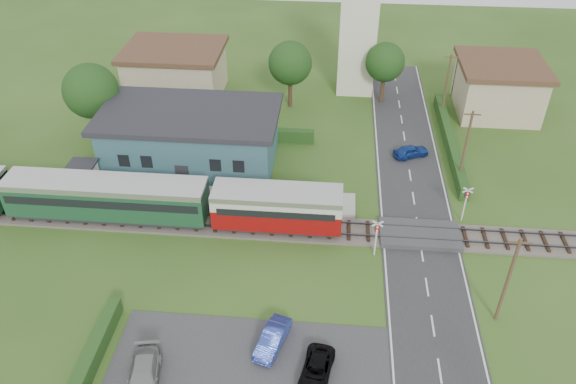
# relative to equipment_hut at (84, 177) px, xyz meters

# --- Properties ---
(ground) EXTENTS (120.00, 120.00, 0.00)m
(ground) POSITION_rel_equipment_hut_xyz_m (18.00, -5.20, -1.75)
(ground) COLOR #2D4C19
(railway_track) EXTENTS (76.00, 3.20, 0.49)m
(railway_track) POSITION_rel_equipment_hut_xyz_m (18.00, -3.20, -1.64)
(railway_track) COLOR #4C443D
(railway_track) RESTS_ON ground
(road) EXTENTS (6.00, 70.00, 0.05)m
(road) POSITION_rel_equipment_hut_xyz_m (28.00, -5.20, -1.72)
(road) COLOR #28282B
(road) RESTS_ON ground
(car_park) EXTENTS (17.00, 9.00, 0.08)m
(car_park) POSITION_rel_equipment_hut_xyz_m (16.50, -17.20, -1.71)
(car_park) COLOR #333335
(car_park) RESTS_ON ground
(crossing_deck) EXTENTS (6.20, 3.40, 0.45)m
(crossing_deck) POSITION_rel_equipment_hut_xyz_m (28.00, -3.20, -1.52)
(crossing_deck) COLOR #333335
(crossing_deck) RESTS_ON ground
(platform) EXTENTS (30.00, 3.00, 0.45)m
(platform) POSITION_rel_equipment_hut_xyz_m (8.00, 0.00, -1.52)
(platform) COLOR gray
(platform) RESTS_ON ground
(equipment_hut) EXTENTS (2.30, 2.30, 2.55)m
(equipment_hut) POSITION_rel_equipment_hut_xyz_m (0.00, 0.00, 0.00)
(equipment_hut) COLOR beige
(equipment_hut) RESTS_ON platform
(station_building) EXTENTS (16.00, 9.00, 5.30)m
(station_building) POSITION_rel_equipment_hut_xyz_m (8.00, 5.79, 0.95)
(station_building) COLOR #2F5D6C
(station_building) RESTS_ON ground
(train) EXTENTS (43.20, 2.90, 3.40)m
(train) POSITION_rel_equipment_hut_xyz_m (0.06, -3.20, 0.43)
(train) COLOR #232328
(train) RESTS_ON ground
(church_tower) EXTENTS (6.00, 6.00, 17.60)m
(church_tower) POSITION_rel_equipment_hut_xyz_m (23.00, 22.80, 8.48)
(church_tower) COLOR beige
(church_tower) RESTS_ON ground
(house_west) EXTENTS (10.80, 8.80, 5.50)m
(house_west) POSITION_rel_equipment_hut_xyz_m (3.00, 19.80, 1.04)
(house_west) COLOR tan
(house_west) RESTS_ON ground
(house_east) EXTENTS (8.80, 8.80, 5.50)m
(house_east) POSITION_rel_equipment_hut_xyz_m (38.00, 18.80, 1.05)
(house_east) COLOR tan
(house_east) RESTS_ON ground
(hedge_carpark) EXTENTS (0.80, 9.00, 1.20)m
(hedge_carpark) POSITION_rel_equipment_hut_xyz_m (7.00, -17.20, -1.15)
(hedge_carpark) COLOR #193814
(hedge_carpark) RESTS_ON ground
(hedge_roadside) EXTENTS (0.80, 18.00, 1.20)m
(hedge_roadside) POSITION_rel_equipment_hut_xyz_m (32.20, 10.80, -1.15)
(hedge_roadside) COLOR #193814
(hedge_roadside) RESTS_ON ground
(hedge_station) EXTENTS (22.00, 0.80, 1.30)m
(hedge_station) POSITION_rel_equipment_hut_xyz_m (8.00, 10.30, -1.10)
(hedge_station) COLOR #193814
(hedge_station) RESTS_ON ground
(tree_a) EXTENTS (5.20, 5.20, 8.00)m
(tree_a) POSITION_rel_equipment_hut_xyz_m (-2.00, 8.80, 3.63)
(tree_a) COLOR #332316
(tree_a) RESTS_ON ground
(tree_b) EXTENTS (4.60, 4.60, 7.34)m
(tree_b) POSITION_rel_equipment_hut_xyz_m (16.00, 17.80, 3.27)
(tree_b) COLOR #332316
(tree_b) RESTS_ON ground
(tree_c) EXTENTS (4.20, 4.20, 6.78)m
(tree_c) POSITION_rel_equipment_hut_xyz_m (26.00, 19.80, 2.91)
(tree_c) COLOR #332316
(tree_c) RESTS_ON ground
(utility_pole_b) EXTENTS (1.40, 0.22, 7.00)m
(utility_pole_b) POSITION_rel_equipment_hut_xyz_m (32.20, -11.20, 1.88)
(utility_pole_b) COLOR #473321
(utility_pole_b) RESTS_ON ground
(utility_pole_c) EXTENTS (1.40, 0.22, 7.00)m
(utility_pole_c) POSITION_rel_equipment_hut_xyz_m (32.20, 4.80, 1.88)
(utility_pole_c) COLOR #473321
(utility_pole_c) RESTS_ON ground
(utility_pole_d) EXTENTS (1.40, 0.22, 7.00)m
(utility_pole_d) POSITION_rel_equipment_hut_xyz_m (32.20, 16.80, 1.88)
(utility_pole_d) COLOR #473321
(utility_pole_d) RESTS_ON ground
(crossing_signal_near) EXTENTS (0.84, 0.28, 3.28)m
(crossing_signal_near) POSITION_rel_equipment_hut_xyz_m (24.40, -5.61, 0.39)
(crossing_signal_near) COLOR silver
(crossing_signal_near) RESTS_ON ground
(crossing_signal_far) EXTENTS (0.84, 0.28, 3.28)m
(crossing_signal_far) POSITION_rel_equipment_hut_xyz_m (31.60, -0.81, 0.39)
(crossing_signal_far) COLOR silver
(crossing_signal_far) RESTS_ON ground
(streetlamp_west) EXTENTS (0.30, 0.30, 5.15)m
(streetlamp_west) POSITION_rel_equipment_hut_xyz_m (-4.00, 14.80, 1.29)
(streetlamp_west) COLOR #3F3F47
(streetlamp_west) RESTS_ON ground
(streetlamp_east) EXTENTS (0.30, 0.30, 5.15)m
(streetlamp_east) POSITION_rel_equipment_hut_xyz_m (34.00, 21.80, 1.29)
(streetlamp_east) COLOR #3F3F47
(streetlamp_east) RESTS_ON ground
(car_on_road) EXTENTS (3.65, 2.64, 1.15)m
(car_on_road) POSITION_rel_equipment_hut_xyz_m (28.28, 8.52, -1.12)
(car_on_road) COLOR navy
(car_on_road) RESTS_ON road
(car_park_blue) EXTENTS (2.24, 3.83, 1.19)m
(car_park_blue) POSITION_rel_equipment_hut_xyz_m (17.74, -14.70, -1.07)
(car_park_blue) COLOR #293D97
(car_park_blue) RESTS_ON car_park
(car_park_silver) EXTENTS (2.51, 4.66, 1.28)m
(car_park_silver) POSITION_rel_equipment_hut_xyz_m (10.55, -18.14, -1.03)
(car_park_silver) COLOR gray
(car_park_silver) RESTS_ON car_park
(car_park_dark) EXTENTS (2.29, 3.94, 1.03)m
(car_park_dark) POSITION_rel_equipment_hut_xyz_m (20.59, -16.73, -1.15)
(car_park_dark) COLOR black
(car_park_dark) RESTS_ON car_park
(pedestrian_near) EXTENTS (0.68, 0.46, 1.79)m
(pedestrian_near) POSITION_rel_equipment_hut_xyz_m (13.69, 0.08, -0.40)
(pedestrian_near) COLOR gray
(pedestrian_near) RESTS_ON platform
(pedestrian_far) EXTENTS (0.71, 0.89, 1.76)m
(pedestrian_far) POSITION_rel_equipment_hut_xyz_m (0.72, 0.27, -0.42)
(pedestrian_far) COLOR gray
(pedestrian_far) RESTS_ON platform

